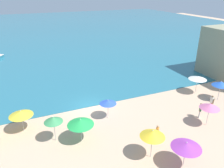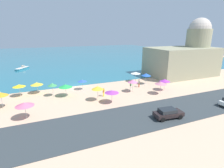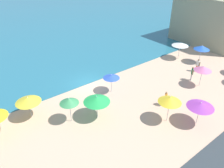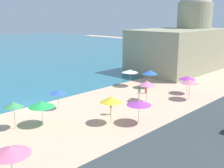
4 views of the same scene
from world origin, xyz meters
The scene contains 17 objects.
ground_plane centered at (0.00, 0.00, 0.00)m, with size 160.00×160.00×0.00m, color #D4AD8D.
coastal_road centered at (0.00, -18.00, 0.03)m, with size 80.00×8.00×0.06m, color #333A3E.
beach_umbrella_0 centered at (-2.52, -5.66, 2.04)m, with size 2.43×2.43×2.38m.
beach_umbrella_1 centered at (-8.93, -12.47, 2.16)m, with size 2.43×2.43×2.48m.
beach_umbrella_2 centered at (1.23, -2.97, 1.92)m, with size 1.81×1.81×2.18m.
beach_umbrella_5 centered at (10.05, -8.25, 2.24)m, with size 1.95×1.95×2.57m.
beach_umbrella_8 centered at (14.36, -1.95, 2.18)m, with size 2.33×2.33×2.45m.
beach_umbrella_9 centered at (16.51, -9.87, 2.12)m, with size 2.13×2.13×2.42m.
beach_umbrella_10 centered at (14.32, -11.42, 2.23)m, with size 2.19×2.19×2.53m.
beach_umbrella_12 centered at (2.22, -9.98, 2.36)m, with size 2.06×2.06×2.71m.
beach_umbrella_13 centered at (4.07, -11.85, 2.03)m, with size 2.35×2.35×2.31m.
beach_umbrella_14 centered at (15.55, -4.60, 2.24)m, with size 2.11×2.11×2.57m.
beach_umbrella_15 centered at (-4.73, -4.67, 2.27)m, with size 1.70×1.70×2.59m.
bather_0 centered at (3.90, -8.35, 0.93)m, with size 0.45×0.41×1.66m.
bather_1 centered at (10.35, -6.91, 1.01)m, with size 0.48×0.39×1.80m.
bather_2 centered at (12.92, -5.98, 0.98)m, with size 0.22×0.57×1.74m.
harbor_fortress centered at (31.00, -0.63, 5.08)m, with size 17.95×10.89×15.18m.
Camera 4 is at (-15.68, -27.44, 10.05)m, focal length 45.00 mm.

